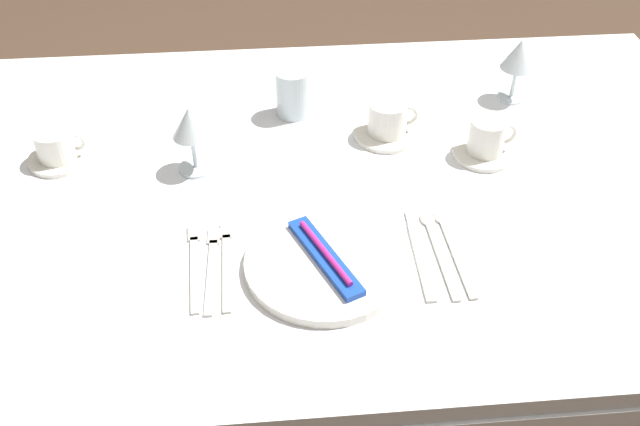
# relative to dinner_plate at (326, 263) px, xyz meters

# --- Properties ---
(ground_plane) EXTENTS (6.00, 6.00, 0.00)m
(ground_plane) POSITION_rel_dinner_plate_xyz_m (-0.00, 0.25, -0.75)
(ground_plane) COLOR #4C3828
(dining_table) EXTENTS (1.80, 1.11, 0.74)m
(dining_table) POSITION_rel_dinner_plate_xyz_m (-0.00, 0.25, -0.09)
(dining_table) COLOR white
(dining_table) RESTS_ON ground
(dinner_plate) EXTENTS (0.28, 0.28, 0.02)m
(dinner_plate) POSITION_rel_dinner_plate_xyz_m (0.00, 0.00, 0.00)
(dinner_plate) COLOR white
(dinner_plate) RESTS_ON dining_table
(toothbrush_package) EXTENTS (0.12, 0.21, 0.02)m
(toothbrush_package) POSITION_rel_dinner_plate_xyz_m (-0.00, 0.00, 0.02)
(toothbrush_package) COLOR blue
(toothbrush_package) RESTS_ON dinner_plate
(fork_outer) EXTENTS (0.02, 0.22, 0.00)m
(fork_outer) POSITION_rel_dinner_plate_xyz_m (-0.17, 0.03, -0.01)
(fork_outer) COLOR beige
(fork_outer) RESTS_ON dining_table
(fork_inner) EXTENTS (0.02, 0.21, 0.00)m
(fork_inner) POSITION_rel_dinner_plate_xyz_m (-0.20, 0.02, -0.01)
(fork_inner) COLOR beige
(fork_inner) RESTS_ON dining_table
(fork_salad) EXTENTS (0.03, 0.22, 0.00)m
(fork_salad) POSITION_rel_dinner_plate_xyz_m (-0.23, 0.03, -0.01)
(fork_salad) COLOR beige
(fork_salad) RESTS_ON dining_table
(dinner_knife) EXTENTS (0.02, 0.23, 0.00)m
(dinner_knife) POSITION_rel_dinner_plate_xyz_m (0.17, 0.01, -0.01)
(dinner_knife) COLOR beige
(dinner_knife) RESTS_ON dining_table
(spoon_soup) EXTENTS (0.03, 0.23, 0.01)m
(spoon_soup) POSITION_rel_dinner_plate_xyz_m (0.20, 0.04, -0.01)
(spoon_soup) COLOR beige
(spoon_soup) RESTS_ON dining_table
(spoon_dessert) EXTENTS (0.03, 0.23, 0.01)m
(spoon_dessert) POSITION_rel_dinner_plate_xyz_m (0.23, 0.04, -0.01)
(spoon_dessert) COLOR beige
(spoon_dessert) RESTS_ON dining_table
(saucer_left) EXTENTS (0.13, 0.13, 0.01)m
(saucer_left) POSITION_rel_dinner_plate_xyz_m (-0.52, 0.35, -0.00)
(saucer_left) COLOR white
(saucer_left) RESTS_ON dining_table
(coffee_cup_left) EXTENTS (0.10, 0.08, 0.06)m
(coffee_cup_left) POSITION_rel_dinner_plate_xyz_m (-0.51, 0.35, 0.03)
(coffee_cup_left) COLOR white
(coffee_cup_left) RESTS_ON saucer_left
(saucer_right) EXTENTS (0.14, 0.14, 0.01)m
(saucer_right) POSITION_rel_dinner_plate_xyz_m (0.17, 0.39, -0.00)
(saucer_right) COLOR white
(saucer_right) RESTS_ON dining_table
(coffee_cup_right) EXTENTS (0.11, 0.08, 0.07)m
(coffee_cup_right) POSITION_rel_dinner_plate_xyz_m (0.17, 0.39, 0.04)
(coffee_cup_right) COLOR white
(coffee_cup_right) RESTS_ON saucer_right
(saucer_far) EXTENTS (0.13, 0.13, 0.01)m
(saucer_far) POSITION_rel_dinner_plate_xyz_m (0.36, 0.30, -0.00)
(saucer_far) COLOR white
(saucer_far) RESTS_ON dining_table
(coffee_cup_far) EXTENTS (0.10, 0.07, 0.07)m
(coffee_cup_far) POSITION_rel_dinner_plate_xyz_m (0.36, 0.30, 0.04)
(coffee_cup_far) COLOR white
(coffee_cup_far) RESTS_ON saucer_far
(wine_glass_centre) EXTENTS (0.08, 0.08, 0.15)m
(wine_glass_centre) POSITION_rel_dinner_plate_xyz_m (0.48, 0.51, 0.10)
(wine_glass_centre) COLOR silver
(wine_glass_centre) RESTS_ON dining_table
(wine_glass_left) EXTENTS (0.07, 0.07, 0.14)m
(wine_glass_left) POSITION_rel_dinner_plate_xyz_m (-0.24, 0.30, 0.09)
(wine_glass_left) COLOR silver
(wine_glass_left) RESTS_ON dining_table
(drink_tumbler) EXTENTS (0.08, 0.08, 0.11)m
(drink_tumbler) POSITION_rel_dinner_plate_xyz_m (-0.03, 0.49, 0.04)
(drink_tumbler) COLOR silver
(drink_tumbler) RESTS_ON dining_table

